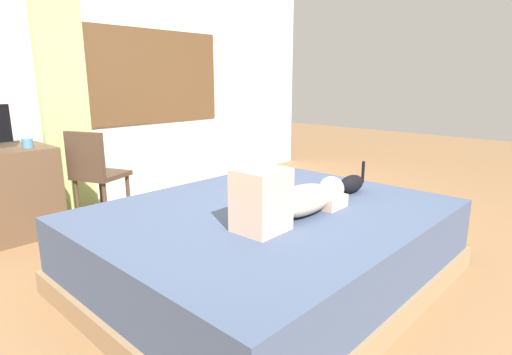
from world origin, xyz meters
The scene contains 8 objects.
ground_plane centered at (0.00, 0.00, 0.00)m, with size 16.00×16.00×0.00m, color olive.
back_wall_with_window centered at (0.02, 2.59, 1.45)m, with size 6.40×0.14×2.90m.
bed centered at (-0.05, 0.14, 0.24)m, with size 2.22×1.83×0.48m.
person_lying centered at (-0.09, -0.08, 0.60)m, with size 0.94×0.29×0.34m.
cat centered at (0.61, -0.06, 0.55)m, with size 0.36×0.12×0.21m.
cup centered at (-0.79, 2.09, 0.78)m, with size 0.08×0.08×0.08m, color teal.
chair_by_desk centered at (-0.35, 1.87, 0.51)m, with size 0.50×0.50×0.86m.
curtain_left centered at (-0.30, 2.47, 1.16)m, with size 0.44×0.06×2.32m, color #ADCC75.
Camera 1 is at (-1.92, -1.50, 1.28)m, focal length 28.77 mm.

